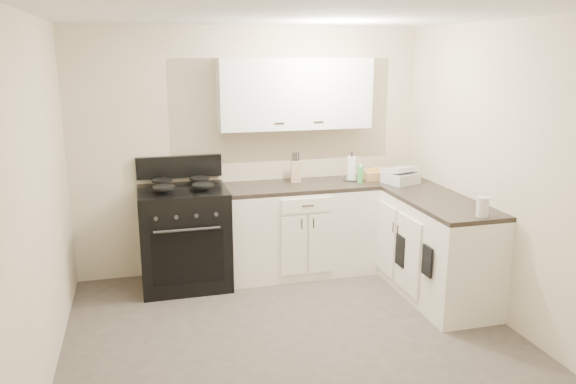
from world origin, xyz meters
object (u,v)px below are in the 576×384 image
object	(u,v)px
paper_towel	(352,169)
countertop_grill	(401,178)
stove	(185,240)
knife_block	(296,171)
wicker_basket	(377,175)

from	to	relation	value
paper_towel	countertop_grill	xyz separation A→B (m)	(0.44, -0.25, -0.07)
countertop_grill	stove	bearing A→B (deg)	157.01
stove	countertop_grill	world-z (taller)	countertop_grill
stove	countertop_grill	size ratio (longest dim) A/B	3.37
stove	knife_block	distance (m)	1.32
wicker_basket	countertop_grill	bearing A→B (deg)	-52.29
paper_towel	stove	bearing A→B (deg)	-177.70
paper_towel	wicker_basket	world-z (taller)	paper_towel
knife_block	wicker_basket	world-z (taller)	knife_block
stove	paper_towel	size ratio (longest dim) A/B	4.11
stove	knife_block	size ratio (longest dim) A/B	4.68
paper_towel	countertop_grill	world-z (taller)	paper_towel
stove	wicker_basket	size ratio (longest dim) A/B	3.83
paper_towel	wicker_basket	bearing A→B (deg)	-7.15
paper_towel	countertop_grill	size ratio (longest dim) A/B	0.82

